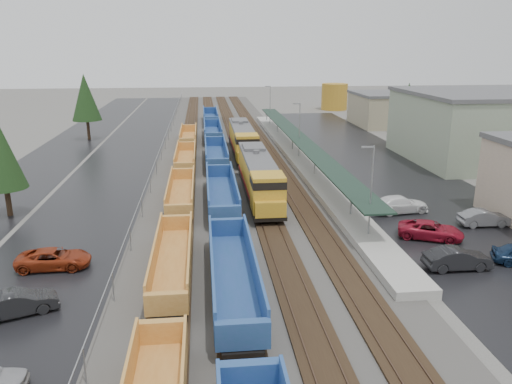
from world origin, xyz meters
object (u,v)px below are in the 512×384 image
well_string_yellow (178,221)px  parked_car_east_b (431,230)px  well_string_blue (218,171)px  parked_car_east_c (400,204)px  parked_car_west_c (54,259)px  locomotive_lead (259,176)px  parked_car_east_e (484,218)px  locomotive_trail (243,140)px  storage_tank (334,97)px  parked_car_west_b (17,304)px  parked_car_east_a (457,259)px

well_string_yellow → parked_car_east_b: 21.16m
well_string_blue → parked_car_east_c: size_ratio=19.58×
parked_car_west_c → parked_car_east_b: parked_car_east_b is taller
locomotive_lead → well_string_yellow: bearing=-130.4°
locomotive_lead → parked_car_east_e: bearing=-28.8°
locomotive_lead → well_string_blue: (-4.00, 7.37, -1.15)m
locomotive_lead → locomotive_trail: size_ratio=1.00×
well_string_yellow → parked_car_east_c: 21.22m
locomotive_trail → well_string_yellow: bearing=-104.7°
parked_car_east_b → parked_car_east_c: (0.06, 6.80, 0.08)m
storage_tank → parked_car_east_b: storage_tank is taller
parked_car_east_c → parked_car_east_e: parked_car_east_c is taller
storage_tank → parked_car_west_b: 104.86m
well_string_yellow → parked_car_east_a: 22.19m
parked_car_east_a → parked_car_east_e: 10.66m
parked_car_west_b → parked_car_east_b: 31.15m
locomotive_trail → well_string_yellow: locomotive_trail is taller
well_string_yellow → parked_car_west_b: bearing=-125.5°
locomotive_lead → parked_car_east_b: 18.24m
well_string_yellow → well_string_blue: bearing=76.6°
parked_car_west_c → parked_car_east_e: parked_car_east_e is taller
locomotive_trail → parked_car_east_a: locomotive_trail is taller
locomotive_lead → parked_car_west_b: bearing=-127.6°
locomotive_lead → parked_car_east_e: (18.94, -10.41, -1.65)m
locomotive_trail → well_string_yellow: (-8.00, -30.41, -1.26)m
storage_tank → parked_car_east_b: size_ratio=1.22×
well_string_blue → parked_car_east_b: 26.31m
parked_car_east_c → parked_car_east_b: bearing=172.0°
parked_car_east_a → parked_car_west_b: bearing=96.0°
parked_car_east_a → storage_tank: bearing=-9.7°
locomotive_trail → parked_car_west_b: (-16.91, -42.92, -1.63)m
parked_car_east_e → storage_tank: bearing=-5.1°
locomotive_trail → parked_car_west_c: size_ratio=3.84×
parked_car_east_b → parked_car_west_b: bearing=131.0°
well_string_blue → locomotive_lead: bearing=-61.5°
parked_car_east_b → parked_car_east_c: size_ratio=0.94×
well_string_blue → parked_car_west_b: 32.01m
storage_tank → parked_car_east_c: bearing=-100.2°
parked_car_west_c → parked_car_east_a: size_ratio=1.08×
locomotive_lead → parked_car_east_c: bearing=-24.9°
parked_car_east_e → parked_car_east_b: bearing=112.1°
parked_car_west_c → parked_car_east_c: bearing=-73.3°
well_string_yellow → parked_car_west_c: (-8.59, -5.98, -0.41)m
parked_car_west_c → parked_car_east_c: size_ratio=0.93×
well_string_blue → parked_car_east_c: well_string_blue is taller
parked_car_east_c → parked_car_east_e: (6.00, -4.41, -0.07)m
locomotive_trail → parked_car_east_a: (12.17, -39.65, -1.60)m
parked_car_east_a → parked_car_east_c: parked_car_east_c is taller
locomotive_lead → parked_car_east_c: locomotive_lead is taller
locomotive_lead → storage_tank: (27.20, 73.18, 0.82)m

